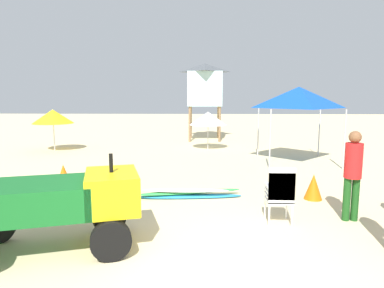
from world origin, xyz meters
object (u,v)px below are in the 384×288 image
(lifeguard_near_left, at_px, (353,170))
(traffic_cone_far, at_px, (313,187))
(stacked_plastic_chairs, at_px, (280,191))
(beach_umbrella_mid, at_px, (208,118))
(lifeguard_tower, at_px, (205,85))
(utility_cart, at_px, (58,202))
(popup_canopy, at_px, (299,97))
(beach_umbrella_left, at_px, (53,116))
(traffic_cone_near, at_px, (63,173))
(surfboard_pile, at_px, (188,193))

(lifeguard_near_left, bearing_deg, traffic_cone_far, 101.72)
(stacked_plastic_chairs, relative_size, beach_umbrella_mid, 0.66)
(lifeguard_tower, bearing_deg, beach_umbrella_mid, -87.56)
(utility_cart, height_order, beach_umbrella_mid, beach_umbrella_mid)
(stacked_plastic_chairs, xyz_separation_m, traffic_cone_far, (1.14, 1.59, -0.35))
(utility_cart, height_order, lifeguard_tower, lifeguard_tower)
(lifeguard_near_left, distance_m, beach_umbrella_mid, 9.11)
(popup_canopy, xyz_separation_m, beach_umbrella_left, (-9.95, 2.13, -0.83))
(traffic_cone_near, bearing_deg, lifeguard_near_left, -22.04)
(utility_cart, bearing_deg, lifeguard_tower, 80.19)
(stacked_plastic_chairs, relative_size, beach_umbrella_left, 0.61)
(traffic_cone_near, bearing_deg, beach_umbrella_mid, 55.25)
(beach_umbrella_left, relative_size, traffic_cone_near, 3.66)
(beach_umbrella_left, bearing_deg, lifeguard_near_left, -40.63)
(stacked_plastic_chairs, bearing_deg, utility_cart, -162.13)
(surfboard_pile, bearing_deg, utility_cart, -124.04)
(beach_umbrella_left, xyz_separation_m, beach_umbrella_mid, (6.75, 0.67, -0.11))
(lifeguard_tower, relative_size, traffic_cone_near, 8.28)
(lifeguard_tower, distance_m, traffic_cone_near, 10.40)
(traffic_cone_far, bearing_deg, traffic_cone_near, 167.84)
(popup_canopy, bearing_deg, stacked_plastic_chairs, -107.87)
(utility_cart, height_order, lifeguard_near_left, lifeguard_near_left)
(lifeguard_near_left, height_order, traffic_cone_far, lifeguard_near_left)
(stacked_plastic_chairs, relative_size, traffic_cone_near, 2.24)
(lifeguard_near_left, xyz_separation_m, beach_umbrella_mid, (-2.64, 8.72, 0.39))
(surfboard_pile, distance_m, lifeguard_tower, 10.99)
(stacked_plastic_chairs, height_order, traffic_cone_far, stacked_plastic_chairs)
(stacked_plastic_chairs, distance_m, traffic_cone_far, 1.99)
(utility_cart, relative_size, surfboard_pile, 1.10)
(stacked_plastic_chairs, xyz_separation_m, surfboard_pile, (-1.79, 1.60, -0.54))
(utility_cart, bearing_deg, stacked_plastic_chairs, 17.87)
(utility_cart, height_order, surfboard_pile, utility_cart)
(surfboard_pile, height_order, lifeguard_tower, lifeguard_tower)
(surfboard_pile, distance_m, traffic_cone_far, 2.94)
(utility_cart, height_order, stacked_plastic_chairs, utility_cart)
(surfboard_pile, height_order, lifeguard_near_left, lifeguard_near_left)
(stacked_plastic_chairs, bearing_deg, lifeguard_near_left, 9.86)
(popup_canopy, xyz_separation_m, traffic_cone_far, (-0.84, -4.57, -2.04))
(utility_cart, relative_size, beach_umbrella_mid, 1.65)
(beach_umbrella_mid, bearing_deg, popup_canopy, -41.19)
(popup_canopy, xyz_separation_m, lifeguard_tower, (-3.34, 6.03, 0.64))
(surfboard_pile, xyz_separation_m, beach_umbrella_left, (-6.17, 6.70, 1.40))
(stacked_plastic_chairs, relative_size, lifeguard_tower, 0.27)
(stacked_plastic_chairs, relative_size, popup_canopy, 0.41)
(lifeguard_tower, xyz_separation_m, traffic_cone_far, (2.50, -10.61, -2.69))
(utility_cart, relative_size, beach_umbrella_left, 1.53)
(lifeguard_tower, height_order, traffic_cone_far, lifeguard_tower)
(popup_canopy, xyz_separation_m, beach_umbrella_mid, (-3.20, 2.80, -0.94))
(surfboard_pile, bearing_deg, beach_umbrella_left, 132.66)
(lifeguard_near_left, bearing_deg, surfboard_pile, 157.17)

